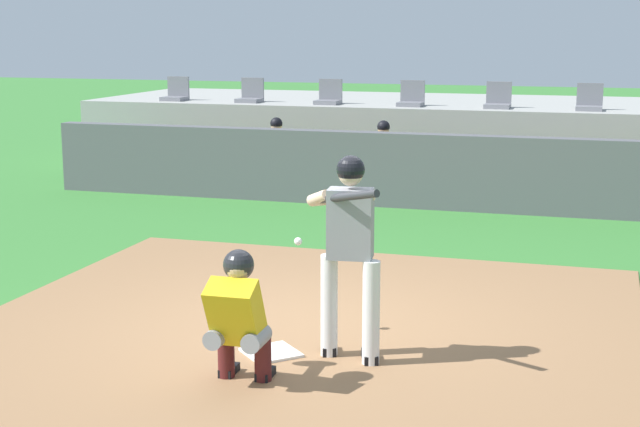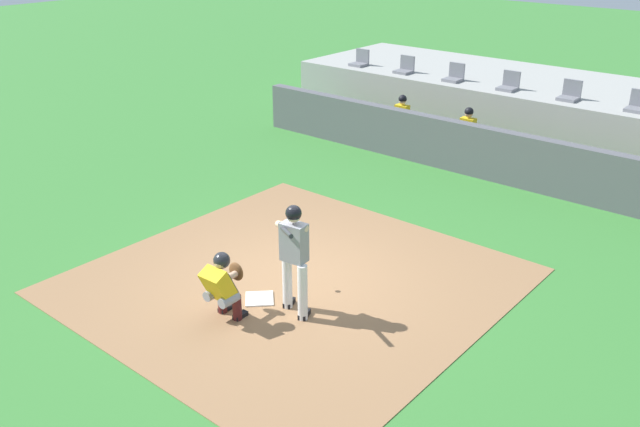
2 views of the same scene
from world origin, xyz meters
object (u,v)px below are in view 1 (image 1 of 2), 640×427
catcher_crouched (239,312)px  stadium_seat_2 (329,97)px  stadium_seat_3 (411,99)px  stadium_seat_5 (589,103)px  dugout_player_1 (381,158)px  batter_at_plate (349,245)px  home_plate (271,353)px  dugout_player_0 (274,153)px  stadium_seat_4 (498,101)px  stadium_seat_0 (176,94)px  stadium_seat_1 (251,95)px

catcher_crouched → stadium_seat_2: size_ratio=3.59×
stadium_seat_3 → stadium_seat_5: (3.25, 0.00, 0.00)m
stadium_seat_2 → stadium_seat_3: (1.62, 0.00, 0.00)m
dugout_player_1 → batter_at_plate: bearing=-78.8°
home_plate → dugout_player_0: 8.65m
catcher_crouched → stadium_seat_4: (0.82, 10.90, 0.93)m
stadium_seat_2 → stadium_seat_5: (4.88, 0.00, 0.00)m
home_plate → stadium_seat_0: (-5.69, 10.18, 1.51)m
stadium_seat_1 → stadium_seat_2: size_ratio=1.00×
stadium_seat_1 → stadium_seat_4: 4.88m
home_plate → stadium_seat_4: bearing=85.4°
dugout_player_0 → stadium_seat_5: bearing=21.0°
stadium_seat_3 → dugout_player_1: bearing=-92.6°
catcher_crouched → dugout_player_0: size_ratio=1.33×
home_plate → stadium_seat_3: (-0.81, 10.18, 1.51)m
batter_at_plate → stadium_seat_0: 11.96m
home_plate → stadium_seat_4: (0.81, 10.18, 1.51)m
home_plate → dugout_player_1: (-0.91, 8.14, 0.65)m
batter_at_plate → dugout_player_1: size_ratio=1.39×
home_plate → dugout_player_1: size_ratio=0.34×
catcher_crouched → stadium_seat_2: bearing=102.5°
home_plate → stadium_seat_1: bearing=111.8°
batter_at_plate → stadium_seat_3: bearing=98.5°
batter_at_plate → stadium_seat_0: stadium_seat_0 is taller
stadium_seat_5 → catcher_crouched: bearing=-102.7°
stadium_seat_1 → stadium_seat_5: 6.50m
home_plate → stadium_seat_3: bearing=94.6°
dugout_player_1 → stadium_seat_2: stadium_seat_2 is taller
dugout_player_0 → stadium_seat_4: size_ratio=2.71×
dugout_player_1 → home_plate: bearing=-83.7°
home_plate → dugout_player_0: size_ratio=0.34×
dugout_player_1 → stadium_seat_4: 2.80m
batter_at_plate → stadium_seat_4: (0.12, 10.11, 0.50)m
stadium_seat_0 → catcher_crouched: bearing=-62.5°
stadium_seat_3 → stadium_seat_5: bearing=0.0°
stadium_seat_0 → stadium_seat_2: same height
catcher_crouched → stadium_seat_1: size_ratio=3.59×
home_plate → stadium_seat_1: 11.06m
stadium_seat_0 → stadium_seat_4: size_ratio=1.00×
catcher_crouched → stadium_seat_4: stadium_seat_4 is taller
stadium_seat_4 → stadium_seat_3: bearing=180.0°
stadium_seat_5 → dugout_player_1: bearing=-148.7°
stadium_seat_0 → batter_at_plate: bearing=-57.7°
dugout_player_0 → stadium_seat_3: stadium_seat_3 is taller
stadium_seat_2 → home_plate: bearing=-76.5°
stadium_seat_2 → stadium_seat_1: bearing=180.0°
stadium_seat_1 → catcher_crouched: bearing=-69.6°
dugout_player_0 → stadium_seat_4: stadium_seat_4 is taller
batter_at_plate → stadium_seat_4: 10.12m
stadium_seat_2 → stadium_seat_5: same height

